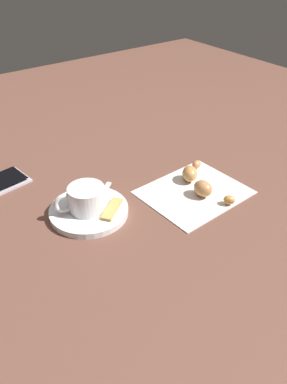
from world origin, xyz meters
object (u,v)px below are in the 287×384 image
(sugar_packet, at_px, (111,208))
(croissant, at_px, (199,181))
(teaspoon, at_px, (94,206))
(napkin, at_px, (194,192))
(espresso_cup, at_px, (86,198))
(saucer, at_px, (89,211))

(sugar_packet, distance_m, croissant, 0.19)
(teaspoon, distance_m, sugar_packet, 0.03)
(sugar_packet, xyz_separation_m, croissant, (-0.18, 0.03, 0.00))
(teaspoon, relative_size, napkin, 0.54)
(croissant, bearing_deg, napkin, 17.31)
(espresso_cup, height_order, napkin, espresso_cup)
(espresso_cup, height_order, teaspoon, espresso_cup)
(saucer, relative_size, napkin, 0.74)
(espresso_cup, height_order, sugar_packet, espresso_cup)
(saucer, bearing_deg, napkin, 161.72)
(napkin, bearing_deg, croissant, -162.69)
(napkin, bearing_deg, sugar_packet, -12.89)
(napkin, xyz_separation_m, croissant, (-0.02, -0.00, 0.02))
(croissant, bearing_deg, sugar_packet, -10.32)
(croissant, bearing_deg, teaspoon, -15.77)
(saucer, distance_m, napkin, 0.21)
(sugar_packet, bearing_deg, napkin, -49.44)
(espresso_cup, relative_size, croissant, 0.58)
(teaspoon, xyz_separation_m, croissant, (-0.20, 0.06, 0.00))
(saucer, relative_size, sugar_packet, 2.25)
(saucer, bearing_deg, espresso_cup, -1.27)
(teaspoon, relative_size, croissant, 0.67)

